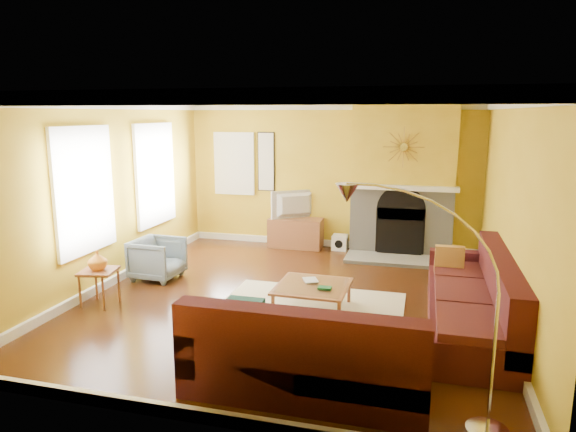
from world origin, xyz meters
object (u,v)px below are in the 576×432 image
(coffee_table, at_px, (313,298))
(side_table, at_px, (100,287))
(sectional_sofa, at_px, (372,297))
(arc_lamp, at_px, (424,312))
(armchair, at_px, (158,259))
(media_console, at_px, (296,233))

(coffee_table, bearing_deg, side_table, -169.88)
(sectional_sofa, relative_size, arc_lamp, 1.87)
(sectional_sofa, bearing_deg, arc_lamp, -71.65)
(sectional_sofa, distance_m, coffee_table, 0.98)
(armchair, height_order, arc_lamp, arc_lamp)
(sectional_sofa, bearing_deg, coffee_table, 147.99)
(sectional_sofa, distance_m, arc_lamp, 1.87)
(media_console, distance_m, arc_lamp, 5.85)
(side_table, xyz_separation_m, arc_lamp, (4.16, -1.70, 0.75))
(sectional_sofa, distance_m, side_table, 3.61)
(sectional_sofa, relative_size, coffee_table, 4.04)
(sectional_sofa, height_order, coffee_table, sectional_sofa)
(sectional_sofa, relative_size, side_table, 7.64)
(armchair, relative_size, arc_lamp, 0.35)
(sectional_sofa, xyz_separation_m, arc_lamp, (0.56, -1.70, 0.54))
(coffee_table, distance_m, media_console, 3.26)
(sectional_sofa, height_order, side_table, sectional_sofa)
(armchair, xyz_separation_m, side_table, (-0.20, -1.20, -0.08))
(media_console, bearing_deg, armchair, -123.69)
(coffee_table, xyz_separation_m, armchair, (-2.60, 0.70, 0.14))
(coffee_table, relative_size, side_table, 1.89)
(coffee_table, relative_size, media_console, 0.90)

